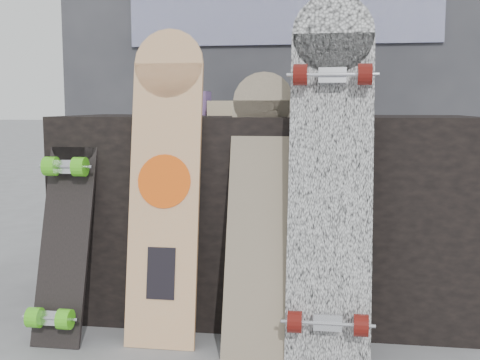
% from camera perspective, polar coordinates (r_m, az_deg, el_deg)
% --- Properties ---
extents(ground, '(60.00, 60.00, 0.00)m').
position_cam_1_polar(ground, '(2.10, 0.79, -16.58)').
color(ground, slate).
rests_on(ground, ground).
extents(vendor_table, '(1.60, 0.60, 0.80)m').
position_cam_1_polar(vendor_table, '(2.46, 2.42, -3.27)').
color(vendor_table, black).
rests_on(vendor_table, ground).
extents(booth, '(2.40, 0.22, 2.20)m').
position_cam_1_polar(booth, '(3.27, 4.17, 11.65)').
color(booth, '#323237').
rests_on(booth, ground).
extents(merch_box_purple, '(0.18, 0.12, 0.10)m').
position_cam_1_polar(merch_box_purple, '(2.58, -4.97, 7.26)').
color(merch_box_purple, '#5F3C7A').
rests_on(merch_box_purple, vendor_table).
extents(merch_box_small, '(0.14, 0.14, 0.12)m').
position_cam_1_polar(merch_box_small, '(2.46, 8.07, 7.45)').
color(merch_box_small, '#5F3C7A').
rests_on(merch_box_small, vendor_table).
extents(merch_box_flat, '(0.22, 0.10, 0.06)m').
position_cam_1_polar(merch_box_flat, '(2.47, -0.40, 6.82)').
color(merch_box_flat, '#D1B78C').
rests_on(merch_box_flat, vendor_table).
extents(longboard_geisha, '(0.25, 0.22, 1.12)m').
position_cam_1_polar(longboard_geisha, '(2.14, -7.13, 0.29)').
color(longboard_geisha, tan).
rests_on(longboard_geisha, ground).
extents(longboard_celtic, '(0.22, 0.32, 0.96)m').
position_cam_1_polar(longboard_celtic, '(2.08, 1.82, -2.05)').
color(longboard_celtic, tan).
rests_on(longboard_celtic, ground).
extents(longboard_cascadia, '(0.27, 0.31, 1.22)m').
position_cam_1_polar(longboard_cascadia, '(1.99, 8.59, 0.99)').
color(longboard_cascadia, white).
rests_on(longboard_cascadia, ground).
extents(skateboard_dark, '(0.18, 0.32, 0.79)m').
position_cam_1_polar(skateboard_dark, '(2.25, -16.32, -4.42)').
color(skateboard_dark, black).
rests_on(skateboard_dark, ground).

